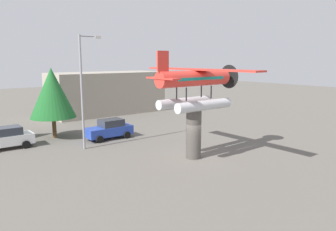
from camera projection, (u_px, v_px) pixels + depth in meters
ground_plane at (193, 158)px, 23.42m from camera, size 140.00×140.00×0.00m
display_pedestal at (194, 134)px, 23.11m from camera, size 1.10×1.10×3.62m
floatplane_monument at (196, 85)px, 22.59m from camera, size 6.93×10.42×4.00m
car_near_white at (6, 138)px, 25.64m from camera, size 4.20×2.02×1.76m
car_mid_blue at (109, 129)px, 28.95m from camera, size 4.20×2.02×1.76m
streetlight_primary at (84, 85)px, 24.98m from camera, size 1.84×0.28×8.94m
storefront_building at (107, 93)px, 42.76m from camera, size 14.72×6.22×5.41m
tree_east at (52, 93)px, 28.73m from camera, size 4.03×4.03×6.37m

